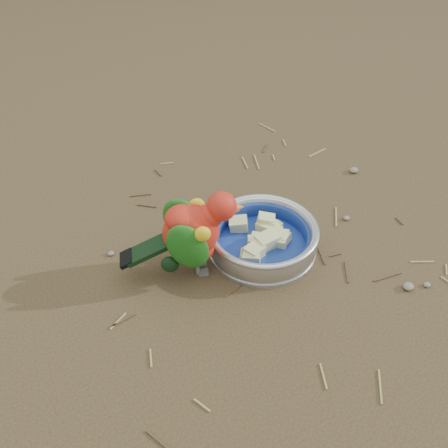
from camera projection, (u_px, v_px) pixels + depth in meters
ground at (288, 256)px, 1.02m from camera, size 60.00×60.00×0.00m
food_bowl at (262, 247)px, 1.03m from camera, size 0.22×0.22×0.02m
bowl_wall at (263, 236)px, 1.01m from camera, size 0.22×0.22×0.04m
fruit_wedges at (262, 238)px, 1.01m from camera, size 0.13×0.13×0.03m
lory_parrot at (194, 237)px, 0.93m from camera, size 0.24×0.18×0.17m
ground_debris at (268, 230)px, 1.07m from camera, size 0.90×0.80×0.01m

